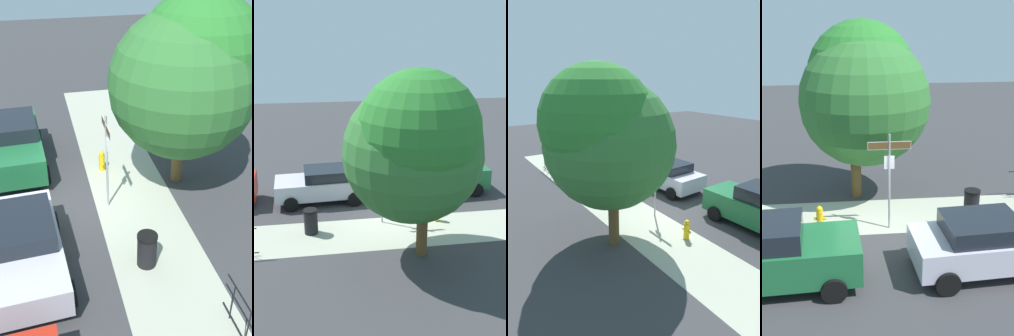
{
  "view_description": "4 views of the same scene",
  "coord_description": "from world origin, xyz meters",
  "views": [
    {
      "loc": [
        11.09,
        -1.48,
        7.91
      ],
      "look_at": [
        1.15,
        0.83,
        1.75
      ],
      "focal_mm": 43.87,
      "sensor_mm": 36.0,
      "label": 1
    },
    {
      "loc": [
        2.8,
        14.93,
        7.34
      ],
      "look_at": [
        0.55,
        0.45,
        2.36
      ],
      "focal_mm": 42.59,
      "sensor_mm": 36.0,
      "label": 2
    },
    {
      "loc": [
        -8.92,
        7.82,
        5.92
      ],
      "look_at": [
        1.32,
        0.92,
        2.08
      ],
      "focal_mm": 31.6,
      "sensor_mm": 36.0,
      "label": 3
    },
    {
      "loc": [
        -0.89,
        -11.98,
        6.58
      ],
      "look_at": [
        0.47,
        1.01,
        1.84
      ],
      "focal_mm": 46.03,
      "sensor_mm": 36.0,
      "label": 4
    }
  ],
  "objects": [
    {
      "name": "car_silver",
      "position": [
        2.79,
        -2.24,
        0.8
      ],
      "size": [
        4.21,
        2.29,
        1.54
      ],
      "rotation": [
        0.0,
        0.0,
        0.06
      ],
      "color": "silver",
      "rests_on": "ground_plane"
    },
    {
      "name": "shade_tree",
      "position": [
        -0.16,
        3.15,
        3.96
      ],
      "size": [
        4.59,
        4.71,
        6.4
      ],
      "color": "brown",
      "rests_on": "ground_plane"
    },
    {
      "name": "car_green",
      "position": [
        -2.87,
        -2.41,
        0.9
      ],
      "size": [
        4.53,
        2.2,
        1.78
      ],
      "rotation": [
        0.0,
        0.0,
        0.05
      ],
      "color": "#1E6436",
      "rests_on": "ground_plane"
    },
    {
      "name": "ground_plane",
      "position": [
        0.0,
        0.0,
        0.0
      ],
      "size": [
        60.0,
        60.0,
        0.0
      ],
      "primitive_type": "plane",
      "color": "#38383A"
    },
    {
      "name": "fire_hydrant",
      "position": [
        -1.77,
        0.6,
        0.38
      ],
      "size": [
        0.42,
        0.22,
        0.78
      ],
      "color": "yellow",
      "rests_on": "ground_plane"
    },
    {
      "name": "street_sign",
      "position": [
        0.45,
        0.4,
        2.15
      ],
      "size": [
        1.33,
        0.07,
        3.14
      ],
      "color": "#9EA0A5",
      "rests_on": "ground_plane"
    },
    {
      "name": "trash_bin",
      "position": [
        3.3,
        0.9,
        0.49
      ],
      "size": [
        0.55,
        0.55,
        0.98
      ],
      "color": "black",
      "rests_on": "ground_plane"
    },
    {
      "name": "sidewalk_strip",
      "position": [
        2.0,
        1.3,
        0.0
      ],
      "size": [
        24.0,
        2.6,
        0.0
      ],
      "primitive_type": "cube",
      "color": "#A7AB97",
      "rests_on": "ground_plane"
    }
  ]
}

